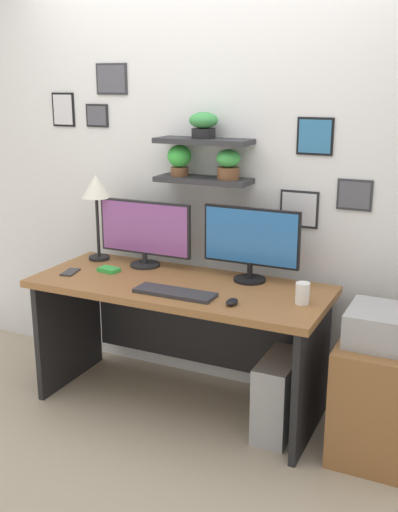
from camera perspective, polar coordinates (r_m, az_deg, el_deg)
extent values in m
plane|color=tan|center=(3.70, -1.78, -13.65)|extent=(8.00, 8.00, 0.00)
cube|color=silver|center=(3.65, 1.22, 8.41)|extent=(4.40, 0.04, 2.70)
cube|color=#2D2D33|center=(3.55, 0.41, 7.10)|extent=(0.56, 0.20, 0.03)
cube|color=#2D2D33|center=(3.52, 0.42, 10.66)|extent=(0.56, 0.20, 0.03)
cylinder|color=black|center=(3.52, 0.42, 11.36)|extent=(0.14, 0.14, 0.06)
ellipsoid|color=#398E48|center=(3.52, 0.42, 12.54)|extent=(0.16, 0.16, 0.09)
cylinder|color=brown|center=(3.61, -1.83, 7.88)|extent=(0.10, 0.10, 0.05)
ellipsoid|color=green|center=(3.60, -1.84, 9.30)|extent=(0.14, 0.14, 0.13)
cylinder|color=brown|center=(3.48, 2.73, 7.71)|extent=(0.13, 0.13, 0.07)
ellipsoid|color=green|center=(3.47, 2.75, 9.07)|extent=(0.14, 0.14, 0.10)
cube|color=black|center=(3.40, 10.77, 10.90)|extent=(0.20, 0.02, 0.20)
cube|color=teal|center=(3.39, 10.73, 10.89)|extent=(0.18, 0.00, 0.18)
cube|color=#2D2D33|center=(3.39, 14.31, 5.54)|extent=(0.19, 0.02, 0.17)
cube|color=#4C4C56|center=(3.38, 14.28, 5.51)|extent=(0.16, 0.00, 0.14)
cube|color=#2D2D33|center=(3.92, -8.11, 16.01)|extent=(0.22, 0.02, 0.19)
cube|color=#4C4C56|center=(3.91, -8.19, 16.01)|extent=(0.19, 0.00, 0.16)
cube|color=black|center=(4.14, -12.49, 13.17)|extent=(0.17, 0.02, 0.21)
cube|color=silver|center=(4.13, -12.57, 13.16)|extent=(0.14, 0.00, 0.19)
cube|color=black|center=(3.99, -9.44, 12.78)|extent=(0.16, 0.02, 0.14)
cube|color=#4C4C56|center=(3.98, -9.51, 12.77)|extent=(0.14, 0.00, 0.12)
cube|color=black|center=(3.48, 9.33, 4.35)|extent=(0.22, 0.02, 0.21)
cube|color=silver|center=(3.47, 9.28, 4.33)|extent=(0.20, 0.00, 0.18)
cube|color=brown|center=(3.40, -1.89, -2.88)|extent=(1.66, 0.68, 0.04)
cube|color=black|center=(3.93, -11.98, -6.46)|extent=(0.04, 0.62, 0.71)
cube|color=black|center=(3.29, 10.44, -10.88)|extent=(0.04, 0.62, 0.71)
cube|color=black|center=(3.77, 0.26, -6.45)|extent=(1.46, 0.02, 0.50)
cylinder|color=black|center=(3.72, -5.05, -0.81)|extent=(0.18, 0.18, 0.02)
cylinder|color=black|center=(3.71, -5.07, -0.17)|extent=(0.03, 0.03, 0.07)
cube|color=black|center=(3.67, -5.06, 2.64)|extent=(0.60, 0.02, 0.32)
cube|color=#8C4C99|center=(3.66, -5.16, 2.60)|extent=(0.58, 0.00, 0.30)
cylinder|color=black|center=(3.44, 4.74, -2.19)|extent=(0.18, 0.18, 0.02)
cylinder|color=black|center=(3.43, 4.76, -1.35)|extent=(0.03, 0.03, 0.09)
cube|color=black|center=(3.39, 4.89, 1.83)|extent=(0.56, 0.02, 0.32)
cube|color=#2866B2|center=(3.37, 4.81, 1.78)|extent=(0.53, 0.00, 0.30)
cube|color=#2D2D33|center=(3.22, -2.27, -3.43)|extent=(0.44, 0.14, 0.02)
ellipsoid|color=black|center=(3.07, 3.09, -4.29)|extent=(0.06, 0.09, 0.03)
cylinder|color=black|center=(3.90, -9.28, -0.16)|extent=(0.13, 0.13, 0.02)
cylinder|color=black|center=(3.85, -9.41, 2.66)|extent=(0.02, 0.02, 0.37)
cone|color=silver|center=(3.80, -9.58, 6.43)|extent=(0.18, 0.18, 0.14)
cube|color=#2D2D33|center=(3.66, -11.90, -1.47)|extent=(0.10, 0.15, 0.01)
cube|color=green|center=(3.64, -8.40, -1.27)|extent=(0.13, 0.10, 0.02)
cylinder|color=white|center=(3.11, 9.62, -3.43)|extent=(0.07, 0.07, 0.11)
cube|color=brown|center=(3.26, 16.66, -12.64)|extent=(0.44, 0.50, 0.60)
cube|color=#9E9EA3|center=(3.10, 17.22, -6.33)|extent=(0.38, 0.34, 0.17)
cube|color=#99999E|center=(3.37, 7.44, -12.76)|extent=(0.18, 0.40, 0.43)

